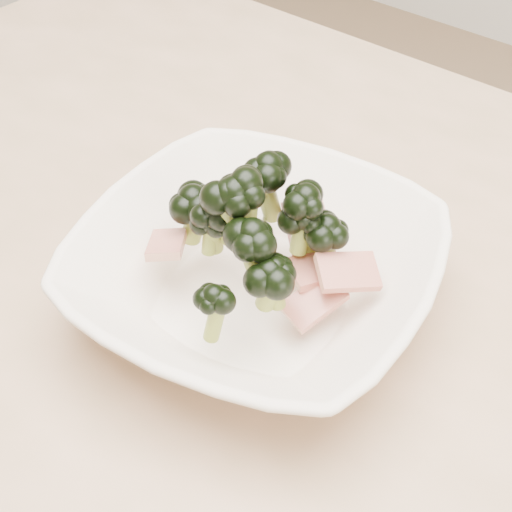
% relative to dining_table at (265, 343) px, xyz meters
% --- Properties ---
extents(dining_table, '(1.20, 0.80, 0.75)m').
position_rel_dining_table_xyz_m(dining_table, '(0.00, 0.00, 0.00)').
color(dining_table, tan).
rests_on(dining_table, ground).
extents(broccoli_dish, '(0.32, 0.32, 0.13)m').
position_rel_dining_table_xyz_m(broccoli_dish, '(0.02, -0.03, 0.14)').
color(broccoli_dish, '#F5E4CF').
rests_on(broccoli_dish, dining_table).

